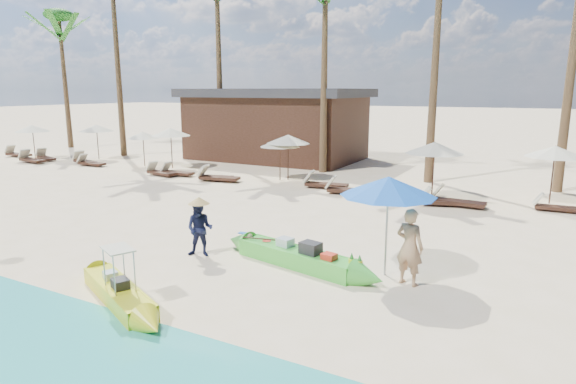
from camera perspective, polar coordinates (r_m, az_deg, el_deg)
The scene contains 31 objects.
ground at distance 11.74m, azimuth -9.73°, elevation -9.25°, with size 240.00×240.00×0.00m, color beige.
green_canoe at distance 11.88m, azimuth 1.05°, elevation -7.65°, with size 5.25×1.40×0.67m.
yellow_canoe at distance 10.58m, azimuth -19.48°, elevation -11.11°, with size 4.24×2.15×1.18m.
tourist at distance 10.90m, azimuth 14.22°, elevation -6.31°, with size 0.63×0.41×1.73m, color tan.
vendor_green at distance 12.60m, azimuth -10.41°, elevation -4.32°, with size 0.70×0.55×1.45m, color #141938.
blue_umbrella at distance 11.00m, azimuth 11.82°, elevation 0.66°, with size 2.17×2.17×2.33m.
resort_parasol_0 at distance 33.86m, azimuth -28.05°, elevation 6.67°, with size 2.04×2.04×2.11m.
lounger_0_left at distance 35.59m, azimuth -29.44°, elevation 3.99°, with size 1.95×0.65×0.66m.
lounger_0_right at distance 32.33m, azimuth -28.17°, elevation 3.47°, with size 2.01×0.77×0.67m.
resort_parasol_1 at distance 32.08m, azimuth -21.75°, elevation 7.05°, with size 2.08×2.08×2.14m.
lounger_1_left at distance 33.03m, azimuth -26.83°, elevation 3.72°, with size 1.90×1.05×0.62m.
lounger_1_right at distance 30.34m, azimuth -23.03°, elevation 3.46°, with size 2.02×1.07×0.66m.
resort_parasol_2 at distance 28.36m, azimuth -16.82°, elevation 6.46°, with size 1.87×1.87×1.93m.
lounger_2_left at distance 29.52m, azimuth -22.39°, elevation 3.25°, with size 1.75×0.63×0.59m.
resort_parasol_3 at distance 27.11m, azimuth -13.73°, elevation 6.92°, with size 2.14×2.14×2.20m.
lounger_3_left at distance 25.02m, azimuth -14.94°, elevation 2.34°, with size 1.84×0.80×0.60m.
lounger_3_right at distance 24.84m, azimuth -13.12°, elevation 2.36°, with size 1.77×0.60×0.60m.
resort_parasol_4 at distance 22.76m, azimuth -0.97°, elevation 5.84°, with size 1.92×1.92×1.98m.
lounger_4_left at distance 23.32m, azimuth -8.82°, elevation 1.91°, with size 1.80×0.94×0.59m.
lounger_4_right at distance 22.89m, azimuth -8.45°, elevation 1.81°, with size 2.06×1.00×0.67m.
resort_parasol_5 at distance 22.80m, azimuth 0.00°, elevation 6.28°, with size 2.10×2.10×2.16m.
lounger_5_left at distance 21.11m, azimuth 4.21°, elevation 1.04°, with size 2.01×0.88×0.66m.
resort_parasol_6 at distance 19.22m, azimuth 16.98°, elevation 5.03°, with size 2.22×2.22×2.29m.
lounger_6_left at distance 20.01m, azimuth 6.93°, elevation 0.37°, with size 2.01×0.97×0.66m.
lounger_6_right at distance 18.83m, azimuth 19.18°, elevation -0.94°, with size 1.99×0.69×0.67m.
resort_parasol_7 at distance 20.49m, azimuth 29.09°, elevation 4.21°, with size 2.14×2.14×2.20m.
lounger_7_left at distance 18.72m, azimuth 17.85°, elevation -0.97°, with size 1.91×1.08×0.62m.
lounger_7_right at distance 19.50m, azimuth 29.14°, elevation -1.49°, with size 1.67×0.59×0.56m.
palm_0 at distance 39.78m, azimuth -25.36°, elevation 16.50°, with size 2.08×2.08×9.90m.
palm_2 at distance 29.70m, azimuth -8.40°, elevation 21.49°, with size 2.08×2.08×11.33m.
pavilion_west at distance 30.06m, azimuth -1.42°, elevation 8.12°, with size 10.80×6.60×4.30m.
Camera 1 is at (6.82, -8.57, 4.22)m, focal length 30.00 mm.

